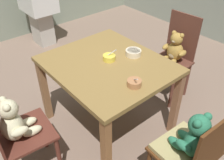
{
  "coord_description": "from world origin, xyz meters",
  "views": [
    {
      "loc": [
        1.4,
        -1.13,
        1.87
      ],
      "look_at": [
        0.0,
        0.05,
        0.53
      ],
      "focal_mm": 39.51,
      "sensor_mm": 36.0,
      "label": 1
    }
  ],
  "objects_px": {
    "porridge_bowl_yellow_center": "(109,57)",
    "porridge_bowl_terracotta_near_right": "(134,83)",
    "teddy_chair_far_center": "(174,53)",
    "porridge_bowl_cream_far_center": "(133,53)",
    "teddy_chair_near_right": "(192,146)",
    "sink_basin": "(39,8)",
    "dining_table": "(108,73)",
    "teddy_chair_near_front": "(15,127)"
  },
  "relations": [
    {
      "from": "porridge_bowl_yellow_center",
      "to": "porridge_bowl_terracotta_near_right",
      "type": "bearing_deg",
      "value": -12.78
    },
    {
      "from": "teddy_chair_far_center",
      "to": "porridge_bowl_terracotta_near_right",
      "type": "xyz_separation_m",
      "value": [
        0.31,
        -0.92,
        0.22
      ]
    },
    {
      "from": "porridge_bowl_cream_far_center",
      "to": "teddy_chair_near_right",
      "type": "bearing_deg",
      "value": -18.59
    },
    {
      "from": "teddy_chair_far_center",
      "to": "porridge_bowl_cream_far_center",
      "type": "height_order",
      "value": "teddy_chair_far_center"
    },
    {
      "from": "teddy_chair_far_center",
      "to": "porridge_bowl_terracotta_near_right",
      "type": "relative_size",
      "value": 8.25
    },
    {
      "from": "porridge_bowl_yellow_center",
      "to": "sink_basin",
      "type": "distance_m",
      "value": 2.05
    },
    {
      "from": "dining_table",
      "to": "teddy_chair_far_center",
      "type": "bearing_deg",
      "value": 85.5
    },
    {
      "from": "dining_table",
      "to": "teddy_chair_near_front",
      "type": "xyz_separation_m",
      "value": [
        -0.0,
        -0.87,
        -0.09
      ]
    },
    {
      "from": "dining_table",
      "to": "sink_basin",
      "type": "height_order",
      "value": "sink_basin"
    },
    {
      "from": "dining_table",
      "to": "porridge_bowl_yellow_center",
      "type": "height_order",
      "value": "porridge_bowl_yellow_center"
    },
    {
      "from": "teddy_chair_near_right",
      "to": "porridge_bowl_cream_far_center",
      "type": "xyz_separation_m",
      "value": [
        -0.88,
        0.3,
        0.22
      ]
    },
    {
      "from": "teddy_chair_near_right",
      "to": "teddy_chair_far_center",
      "type": "height_order",
      "value": "teddy_chair_far_center"
    },
    {
      "from": "sink_basin",
      "to": "dining_table",
      "type": "bearing_deg",
      "value": -9.86
    },
    {
      "from": "teddy_chair_near_right",
      "to": "porridge_bowl_terracotta_near_right",
      "type": "relative_size",
      "value": 7.68
    },
    {
      "from": "dining_table",
      "to": "teddy_chair_near_front",
      "type": "distance_m",
      "value": 0.88
    },
    {
      "from": "dining_table",
      "to": "sink_basin",
      "type": "distance_m",
      "value": 2.08
    },
    {
      "from": "teddy_chair_near_right",
      "to": "sink_basin",
      "type": "xyz_separation_m",
      "value": [
        -2.98,
        0.39,
        0.03
      ]
    },
    {
      "from": "porridge_bowl_terracotta_near_right",
      "to": "teddy_chair_far_center",
      "type": "bearing_deg",
      "value": 108.48
    },
    {
      "from": "teddy_chair_near_right",
      "to": "teddy_chair_near_front",
      "type": "bearing_deg",
      "value": 45.37
    },
    {
      "from": "dining_table",
      "to": "porridge_bowl_cream_far_center",
      "type": "height_order",
      "value": "porridge_bowl_cream_far_center"
    },
    {
      "from": "teddy_chair_far_center",
      "to": "porridge_bowl_terracotta_near_right",
      "type": "distance_m",
      "value": 1.0
    },
    {
      "from": "teddy_chair_near_front",
      "to": "porridge_bowl_cream_far_center",
      "type": "xyz_separation_m",
      "value": [
        0.05,
        1.14,
        0.22
      ]
    },
    {
      "from": "porridge_bowl_terracotta_near_right",
      "to": "porridge_bowl_yellow_center",
      "type": "xyz_separation_m",
      "value": [
        -0.41,
        0.09,
        -0.0
      ]
    },
    {
      "from": "porridge_bowl_yellow_center",
      "to": "teddy_chair_far_center",
      "type": "bearing_deg",
      "value": 83.19
    },
    {
      "from": "porridge_bowl_yellow_center",
      "to": "porridge_bowl_cream_far_center",
      "type": "relative_size",
      "value": 0.78
    },
    {
      "from": "teddy_chair_near_front",
      "to": "sink_basin",
      "type": "height_order",
      "value": "teddy_chair_near_front"
    },
    {
      "from": "dining_table",
      "to": "teddy_chair_near_front",
      "type": "relative_size",
      "value": 1.15
    },
    {
      "from": "teddy_chair_near_front",
      "to": "teddy_chair_far_center",
      "type": "distance_m",
      "value": 1.75
    },
    {
      "from": "teddy_chair_near_right",
      "to": "teddy_chair_far_center",
      "type": "relative_size",
      "value": 0.93
    },
    {
      "from": "teddy_chair_near_front",
      "to": "porridge_bowl_terracotta_near_right",
      "type": "xyz_separation_m",
      "value": [
        0.38,
        0.83,
        0.22
      ]
    },
    {
      "from": "porridge_bowl_yellow_center",
      "to": "sink_basin",
      "type": "relative_size",
      "value": 0.13
    },
    {
      "from": "porridge_bowl_yellow_center",
      "to": "porridge_bowl_cream_far_center",
      "type": "xyz_separation_m",
      "value": [
        0.08,
        0.22,
        0.0
      ]
    },
    {
      "from": "teddy_chair_near_front",
      "to": "sink_basin",
      "type": "distance_m",
      "value": 2.39
    },
    {
      "from": "teddy_chair_far_center",
      "to": "teddy_chair_near_right",
      "type": "bearing_deg",
      "value": 38.96
    },
    {
      "from": "porridge_bowl_yellow_center",
      "to": "porridge_bowl_cream_far_center",
      "type": "bearing_deg",
      "value": 70.64
    },
    {
      "from": "dining_table",
      "to": "teddy_chair_far_center",
      "type": "xyz_separation_m",
      "value": [
        0.07,
        0.87,
        -0.1
      ]
    },
    {
      "from": "porridge_bowl_yellow_center",
      "to": "sink_basin",
      "type": "bearing_deg",
      "value": 171.2
    },
    {
      "from": "teddy_chair_far_center",
      "to": "sink_basin",
      "type": "relative_size",
      "value": 1.09
    },
    {
      "from": "teddy_chair_near_right",
      "to": "sink_basin",
      "type": "distance_m",
      "value": 3.0
    },
    {
      "from": "dining_table",
      "to": "porridge_bowl_yellow_center",
      "type": "relative_size",
      "value": 9.51
    },
    {
      "from": "porridge_bowl_terracotta_near_right",
      "to": "porridge_bowl_cream_far_center",
      "type": "relative_size",
      "value": 0.81
    },
    {
      "from": "dining_table",
      "to": "porridge_bowl_cream_far_center",
      "type": "relative_size",
      "value": 7.41
    }
  ]
}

